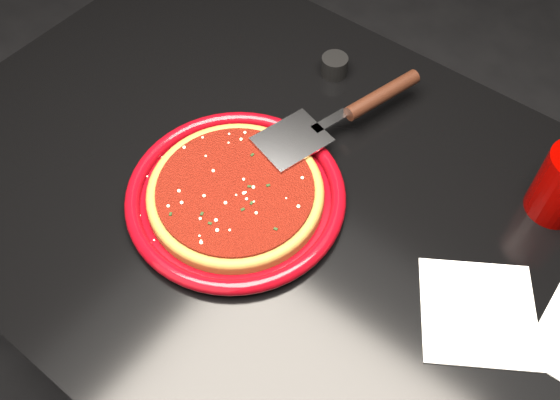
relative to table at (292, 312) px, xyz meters
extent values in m
cube|color=black|center=(0.00, 0.00, -0.38)|extent=(4.00, 4.00, 0.01)
cube|color=black|center=(0.00, 0.00, 0.00)|extent=(1.20, 0.80, 0.75)
cylinder|color=#6D040B|center=(-0.07, -0.05, 0.39)|extent=(0.42, 0.42, 0.02)
cylinder|color=brown|center=(-0.07, -0.05, 0.39)|extent=(0.34, 0.34, 0.01)
torus|color=brown|center=(-0.07, -0.05, 0.40)|extent=(0.34, 0.34, 0.02)
cylinder|color=maroon|center=(-0.07, -0.05, 0.40)|extent=(0.30, 0.30, 0.01)
cube|color=silver|center=(0.30, 0.01, 0.38)|extent=(0.21, 0.21, 0.00)
cylinder|color=black|center=(-0.12, 0.26, 0.39)|extent=(0.05, 0.05, 0.04)
camera|label=1|loc=(0.31, -0.43, 1.14)|focal=40.00mm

